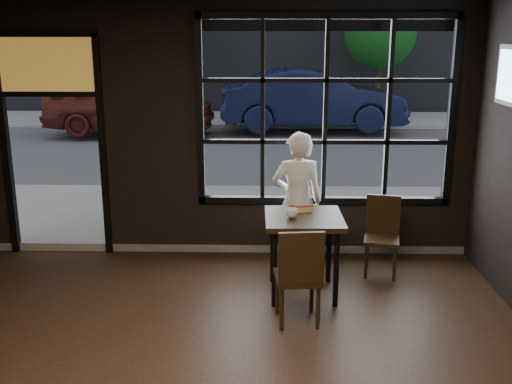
{
  "coord_description": "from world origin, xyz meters",
  "views": [
    {
      "loc": [
        0.53,
        -3.65,
        2.73
      ],
      "look_at": [
        0.4,
        2.2,
        1.15
      ],
      "focal_mm": 42.0,
      "sensor_mm": 36.0,
      "label": 1
    }
  ],
  "objects_px": {
    "cafe_table": "(303,255)",
    "man": "(297,201)",
    "chair_near": "(298,274)",
    "navy_car": "(312,99)"
  },
  "relations": [
    {
      "from": "man",
      "to": "cafe_table",
      "type": "bearing_deg",
      "value": 87.6
    },
    {
      "from": "chair_near",
      "to": "cafe_table",
      "type": "bearing_deg",
      "value": -103.74
    },
    {
      "from": "cafe_table",
      "to": "man",
      "type": "distance_m",
      "value": 0.83
    },
    {
      "from": "cafe_table",
      "to": "navy_car",
      "type": "xyz_separation_m",
      "value": [
        0.81,
        10.52,
        0.48
      ]
    },
    {
      "from": "cafe_table",
      "to": "man",
      "type": "bearing_deg",
      "value": 91.48
    },
    {
      "from": "cafe_table",
      "to": "chair_near",
      "type": "bearing_deg",
      "value": -98.99
    },
    {
      "from": "chair_near",
      "to": "man",
      "type": "xyz_separation_m",
      "value": [
        0.05,
        1.38,
        0.33
      ]
    },
    {
      "from": "cafe_table",
      "to": "chair_near",
      "type": "height_order",
      "value": "chair_near"
    },
    {
      "from": "cafe_table",
      "to": "man",
      "type": "relative_size",
      "value": 0.53
    },
    {
      "from": "chair_near",
      "to": "navy_car",
      "type": "height_order",
      "value": "navy_car"
    }
  ]
}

